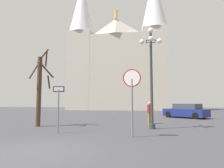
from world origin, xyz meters
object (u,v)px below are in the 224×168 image
at_px(cathedral, 119,65).
at_px(pedestrian_walking, 149,111).
at_px(one_way_arrow_sign, 58,103).
at_px(parked_car_near_navy, 186,111).
at_px(stop_sign, 132,88).
at_px(street_lamp, 151,67).
at_px(bare_tree, 40,88).

relative_size(cathedral, pedestrian_walking, 18.97).
relative_size(one_way_arrow_sign, parked_car_near_navy, 0.55).
bearing_deg(stop_sign, parked_car_near_navy, 68.45).
xyz_separation_m(street_lamp, bare_tree, (-7.40, 0.14, -1.18)).
bearing_deg(cathedral, one_way_arrow_sign, -88.29).
bearing_deg(one_way_arrow_sign, pedestrian_walking, 47.81).
bearing_deg(stop_sign, bare_tree, 153.30).
height_order(stop_sign, pedestrian_walking, stop_sign).
height_order(street_lamp, pedestrian_walking, street_lamp).
xyz_separation_m(stop_sign, bare_tree, (-6.37, 3.21, 0.35)).
bearing_deg(stop_sign, street_lamp, 71.45).
bearing_deg(one_way_arrow_sign, parked_car_near_navy, 53.26).
relative_size(cathedral, one_way_arrow_sign, 12.61).
bearing_deg(cathedral, pedestrian_walking, -78.80).
relative_size(cathedral, stop_sign, 9.75).
distance_m(street_lamp, parked_car_near_navy, 10.49).
xyz_separation_m(stop_sign, one_way_arrow_sign, (-3.87, 0.63, -0.69)).
xyz_separation_m(stop_sign, parked_car_near_navy, (4.87, 12.33, -1.54)).
distance_m(stop_sign, street_lamp, 3.58).
relative_size(street_lamp, parked_car_near_navy, 1.40).
distance_m(cathedral, one_way_arrow_sign, 36.10).
bearing_deg(parked_car_near_navy, pedestrian_walking, -121.49).
xyz_separation_m(stop_sign, pedestrian_walking, (0.97, 5.96, -1.25)).
distance_m(stop_sign, pedestrian_walking, 6.17).
relative_size(street_lamp, bare_tree, 1.16).
bearing_deg(parked_car_near_navy, cathedral, 112.76).
height_order(one_way_arrow_sign, bare_tree, bare_tree).
height_order(cathedral, street_lamp, cathedral).
relative_size(one_way_arrow_sign, pedestrian_walking, 1.50).
height_order(stop_sign, parked_car_near_navy, stop_sign).
xyz_separation_m(parked_car_near_navy, pedestrian_walking, (-3.90, -6.37, 0.28)).
bearing_deg(pedestrian_walking, stop_sign, -99.20).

